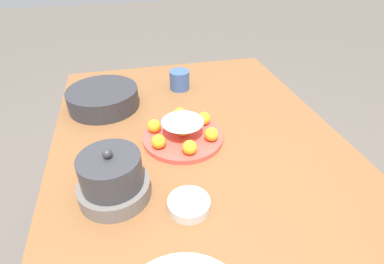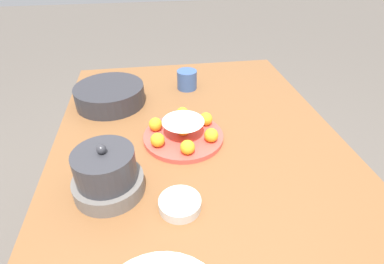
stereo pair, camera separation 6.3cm
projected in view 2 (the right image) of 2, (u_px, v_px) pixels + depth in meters
The scene contains 6 objects.
dining_table at pixel (200, 169), 1.01m from camera, with size 1.35×0.94×0.76m.
cake_plate at pixel (183, 132), 0.97m from camera, with size 0.26×0.26×0.08m.
serving_bowl at pixel (110, 94), 1.16m from camera, with size 0.26×0.26×0.08m.
sauce_bowl at pixel (180, 204), 0.74m from camera, with size 0.11×0.11×0.03m.
cup_far at pixel (187, 80), 1.27m from camera, with size 0.08×0.08×0.08m.
warming_pot at pixel (107, 174), 0.76m from camera, with size 0.18×0.18×0.15m.
Camera 2 is at (-0.75, 0.14, 1.35)m, focal length 28.00 mm.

